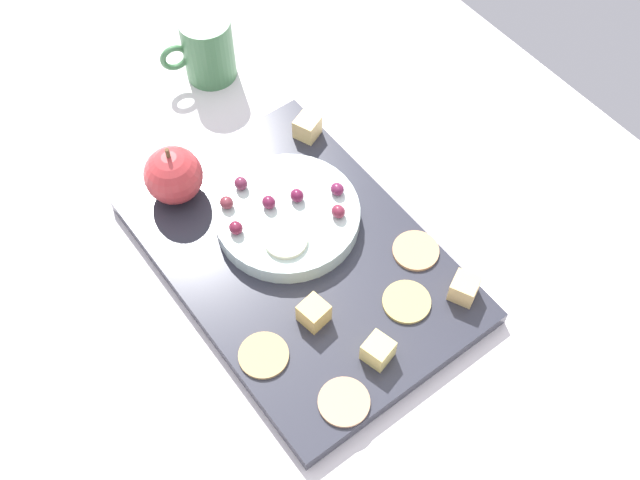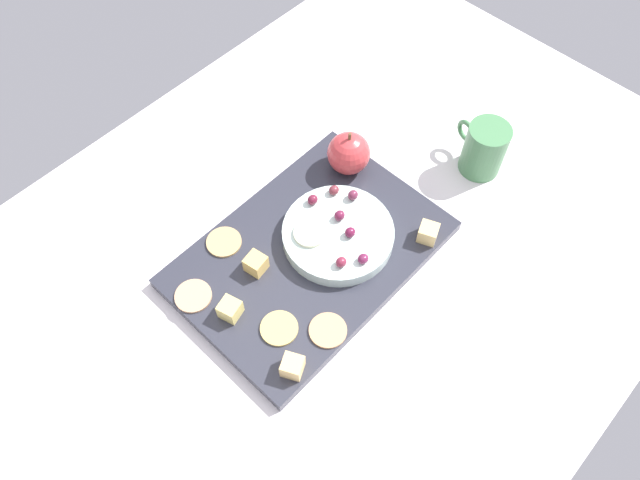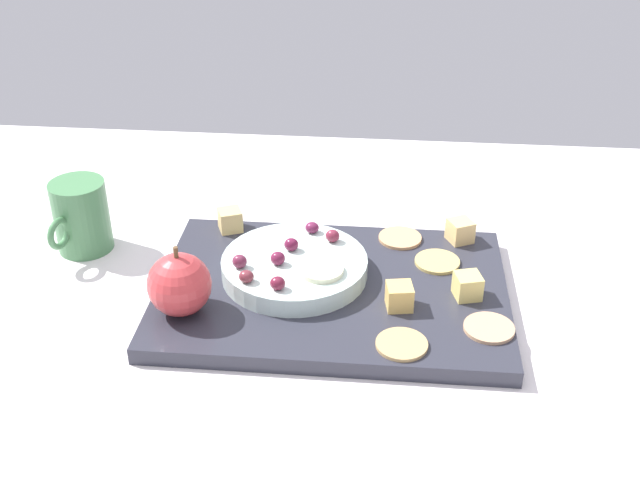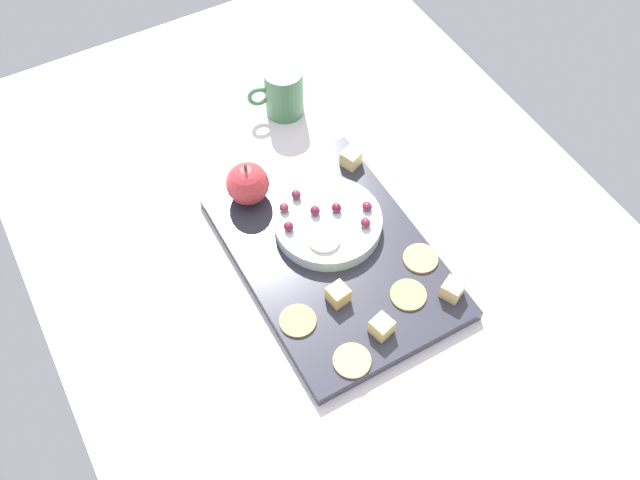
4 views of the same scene
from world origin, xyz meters
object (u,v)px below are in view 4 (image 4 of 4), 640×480
at_px(grape_1, 366,223).
at_px(grape_3, 367,206).
at_px(platter, 333,255).
at_px(cheese_cube_0, 452,290).
at_px(grape_4, 296,195).
at_px(cheese_cube_2, 338,294).
at_px(grape_6, 336,208).
at_px(grape_2, 284,208).
at_px(cracker_1, 408,295).
at_px(cheese_cube_3, 382,327).
at_px(cracker_3, 421,258).
at_px(cup, 283,92).
at_px(cracker_0, 298,321).
at_px(cheese_cube_1, 351,158).
at_px(grape_0, 315,211).
at_px(apple_whole, 248,184).
at_px(serving_dish, 326,223).
at_px(apple_slice_0, 324,240).
at_px(cracker_2, 352,361).
at_px(grape_5, 289,227).

distance_m(grape_1, grape_3, 0.03).
height_order(platter, cheese_cube_0, cheese_cube_0).
bearing_deg(platter, grape_4, -175.89).
height_order(cheese_cube_2, grape_6, grape_6).
xyz_separation_m(cheese_cube_2, grape_3, (-0.11, 0.11, 0.02)).
bearing_deg(grape_2, grape_3, 61.81).
xyz_separation_m(cheese_cube_0, cracker_1, (-0.03, -0.06, -0.01)).
xyz_separation_m(cheese_cube_2, grape_4, (-0.18, 0.03, 0.02)).
xyz_separation_m(cheese_cube_3, cracker_3, (-0.07, 0.12, -0.01)).
bearing_deg(cheese_cube_2, cup, 163.33).
distance_m(cracker_1, grape_4, 0.24).
relative_size(cheese_cube_2, grape_3, 1.65).
relative_size(cracker_3, grape_6, 3.20).
relative_size(cracker_0, grape_4, 3.20).
distance_m(grape_1, grape_4, 0.12).
distance_m(cheese_cube_1, cheese_cube_3, 0.31).
bearing_deg(grape_3, grape_4, -130.69).
bearing_deg(grape_2, grape_0, 52.72).
bearing_deg(cheese_cube_0, apple_whole, -149.96).
xyz_separation_m(serving_dish, cheese_cube_1, (-0.09, 0.10, 0.00)).
height_order(grape_0, grape_1, same).
distance_m(serving_dish, grape_2, 0.07).
bearing_deg(grape_3, apple_slice_0, -77.33).
bearing_deg(cracker_2, cracker_1, 111.56).
bearing_deg(grape_5, cracker_1, 30.49).
bearing_deg(grape_5, apple_slice_0, 39.71).
xyz_separation_m(cracker_3, cup, (-0.40, -0.03, 0.02)).
relative_size(cracker_2, grape_4, 3.20).
distance_m(cracker_1, grape_3, 0.16).
distance_m(grape_2, cup, 0.26).
xyz_separation_m(cracker_2, grape_1, (-0.17, 0.13, 0.03)).
distance_m(cheese_cube_1, cup, 0.18).
relative_size(apple_whole, cracker_0, 1.29).
distance_m(cracker_0, grape_5, 0.15).
bearing_deg(apple_whole, platter, 22.39).
height_order(cracker_2, grape_2, grape_2).
xyz_separation_m(grape_1, grape_2, (-0.09, -0.09, -0.00)).
xyz_separation_m(grape_4, grape_5, (0.05, -0.04, -0.00)).
bearing_deg(cheese_cube_2, cracker_0, -87.17).
bearing_deg(cheese_cube_0, grape_5, -142.18).
xyz_separation_m(serving_dish, cracker_1, (0.17, 0.04, -0.01)).
relative_size(cheese_cube_1, cheese_cube_2, 1.00).
bearing_deg(apple_whole, apple_slice_0, 20.68).
xyz_separation_m(cracker_2, grape_3, (-0.20, 0.15, 0.03)).
height_order(cheese_cube_1, cracker_2, cheese_cube_1).
bearing_deg(grape_0, apple_slice_0, -13.85).
bearing_deg(cheese_cube_1, grape_6, -41.97).
xyz_separation_m(cracker_1, grape_1, (-0.13, 0.00, 0.03)).
height_order(platter, cheese_cube_1, cheese_cube_1).
xyz_separation_m(grape_5, cup, (-0.27, 0.13, -0.00)).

